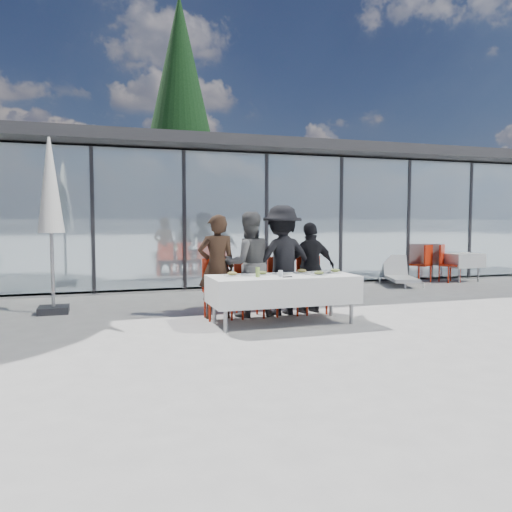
{
  "coord_description": "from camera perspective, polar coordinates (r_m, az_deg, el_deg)",
  "views": [
    {
      "loc": [
        -2.8,
        -7.09,
        1.58
      ],
      "look_at": [
        -0.13,
        1.2,
        0.98
      ],
      "focal_mm": 35.0,
      "sensor_mm": 36.0,
      "label": 1
    }
  ],
  "objects": [
    {
      "name": "juice_bottle",
      "position": [
        7.44,
        0.19,
        -1.85
      ],
      "size": [
        0.06,
        0.06,
        0.15
      ],
      "primitive_type": "cylinder",
      "color": "#8DB24A",
      "rests_on": "dining_table"
    },
    {
      "name": "diner_b",
      "position": [
        8.27,
        -0.85,
        -0.95
      ],
      "size": [
        0.87,
        0.87,
        1.74
      ],
      "primitive_type": "imported",
      "rotation": [
        0.0,
        0.0,
        3.11
      ],
      "color": "#545454",
      "rests_on": "ground"
    },
    {
      "name": "treeline",
      "position": [
        35.1,
        -16.58,
        4.84
      ],
      "size": [
        62.5,
        2.0,
        4.4
      ],
      "color": "#133811",
      "rests_on": "ground"
    },
    {
      "name": "diner_chair_b",
      "position": [
        8.31,
        -0.86,
        -3.23
      ],
      "size": [
        0.44,
        0.44,
        0.97
      ],
      "color": "#B8230C",
      "rests_on": "ground"
    },
    {
      "name": "diner_chair_d",
      "position": [
        8.71,
        6.26,
        -2.92
      ],
      "size": [
        0.44,
        0.44,
        0.97
      ],
      "color": "#B8230C",
      "rests_on": "ground"
    },
    {
      "name": "plate_a",
      "position": [
        7.6,
        -2.73,
        -2.11
      ],
      "size": [
        0.26,
        0.26,
        0.07
      ],
      "color": "white",
      "rests_on": "dining_table"
    },
    {
      "name": "folded_eyeglasses",
      "position": [
        7.44,
        3.62,
        -2.39
      ],
      "size": [
        0.14,
        0.03,
        0.01
      ],
      "primitive_type": "cube",
      "color": "black",
      "rests_on": "dining_table"
    },
    {
      "name": "dining_table",
      "position": [
        7.71,
        3.08,
        -3.8
      ],
      "size": [
        2.26,
        0.96,
        0.75
      ],
      "color": "silver",
      "rests_on": "ground"
    },
    {
      "name": "plate_c",
      "position": [
        8.05,
        5.24,
        -1.78
      ],
      "size": [
        0.26,
        0.26,
        0.07
      ],
      "color": "white",
      "rests_on": "dining_table"
    },
    {
      "name": "diner_c",
      "position": [
        8.46,
        2.99,
        -0.47
      ],
      "size": [
        1.28,
        1.28,
        1.85
      ],
      "primitive_type": "imported",
      "rotation": [
        0.0,
        0.0,
        3.21
      ],
      "color": "black",
      "rests_on": "ground"
    },
    {
      "name": "diner_chair_a",
      "position": [
        8.17,
        -4.51,
        -3.37
      ],
      "size": [
        0.44,
        0.44,
        0.97
      ],
      "color": "#B8230C",
      "rests_on": "ground"
    },
    {
      "name": "market_umbrella",
      "position": [
        9.2,
        -22.44,
        6.22
      ],
      "size": [
        0.5,
        0.5,
        3.0
      ],
      "color": "black",
      "rests_on": "ground"
    },
    {
      "name": "spare_chair_a",
      "position": [
        13.89,
        20.92,
        -0.58
      ],
      "size": [
        0.62,
        0.62,
        0.97
      ],
      "color": "#B8230C",
      "rests_on": "ground"
    },
    {
      "name": "pavilion",
      "position": [
        16.0,
        -0.35,
        6.01
      ],
      "size": [
        14.8,
        8.8,
        3.44
      ],
      "color": "gray",
      "rests_on": "ground"
    },
    {
      "name": "conifer_tree",
      "position": [
        20.83,
        -8.65,
        16.16
      ],
      "size": [
        4.0,
        4.0,
        10.5
      ],
      "color": "#382316",
      "rests_on": "ground"
    },
    {
      "name": "diner_a",
      "position": [
        8.13,
        -4.5,
        -1.23
      ],
      "size": [
        0.63,
        0.63,
        1.69
      ],
      "primitive_type": "imported",
      "rotation": [
        0.0,
        0.0,
        3.11
      ],
      "color": "#322016",
      "rests_on": "ground"
    },
    {
      "name": "spare_table_right",
      "position": [
        14.24,
        22.39,
        -0.45
      ],
      "size": [
        0.86,
        0.86,
        0.74
      ],
      "color": "silver",
      "rests_on": "ground"
    },
    {
      "name": "plate_extra",
      "position": [
        7.75,
        7.2,
        -2.02
      ],
      "size": [
        0.26,
        0.26,
        0.07
      ],
      "color": "white",
      "rests_on": "dining_table"
    },
    {
      "name": "lounger",
      "position": [
        12.9,
        16.04,
        -2.06
      ],
      "size": [
        0.99,
        1.45,
        0.72
      ],
      "color": "silver",
      "rests_on": "ground"
    },
    {
      "name": "spare_chair_b",
      "position": [
        13.64,
        18.66,
        -0.61
      ],
      "size": [
        0.6,
        0.6,
        0.97
      ],
      "color": "#B8230C",
      "rests_on": "ground"
    },
    {
      "name": "ground",
      "position": [
        7.79,
        3.68,
        -7.75
      ],
      "size": [
        90.0,
        90.0,
        0.0
      ],
      "primitive_type": "plane",
      "color": "#A29F9A",
      "rests_on": "ground"
    },
    {
      "name": "diner_d",
      "position": [
        8.67,
        6.3,
        -1.32
      ],
      "size": [
        1.01,
        1.01,
        1.57
      ],
      "primitive_type": "imported",
      "rotation": [
        0.0,
        0.0,
        3.25
      ],
      "color": "black",
      "rests_on": "ground"
    },
    {
      "name": "drinking_glasses",
      "position": [
        7.49,
        2.82,
        -2.01
      ],
      "size": [
        0.07,
        0.07,
        0.1
      ],
      "color": "silver",
      "rests_on": "dining_table"
    },
    {
      "name": "plate_b",
      "position": [
        7.71,
        0.72,
        -2.02
      ],
      "size": [
        0.26,
        0.26,
        0.07
      ],
      "color": "white",
      "rests_on": "dining_table"
    },
    {
      "name": "diner_chair_c",
      "position": [
        8.5,
        2.96,
        -3.07
      ],
      "size": [
        0.44,
        0.44,
        0.97
      ],
      "color": "#B8230C",
      "rests_on": "ground"
    },
    {
      "name": "plate_d",
      "position": [
        8.17,
        9.05,
        -1.73
      ],
      "size": [
        0.26,
        0.26,
        0.07
      ],
      "color": "white",
      "rests_on": "dining_table"
    }
  ]
}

